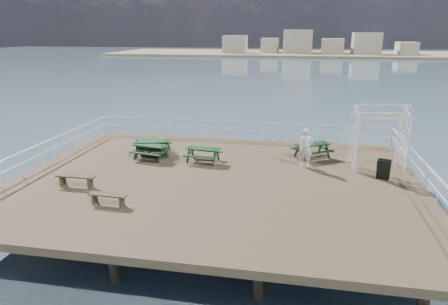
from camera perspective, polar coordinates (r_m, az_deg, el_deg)
ground at (r=18.17m, az=-1.09°, el=-4.06°), size 18.00×14.00×0.30m
sea_backdrop at (r=151.09m, az=14.55°, el=13.87°), size 300.00×300.00×9.20m
railing at (r=20.26m, az=0.17°, el=1.23°), size 17.77×13.76×1.10m
picnic_table_a at (r=22.04m, az=-9.82°, el=1.29°), size 1.72×1.42×0.79m
picnic_table_b at (r=20.99m, az=-10.41°, el=0.55°), size 1.96×1.70×0.84m
picnic_table_c at (r=21.28m, az=12.52°, el=0.70°), size 2.28×2.18×0.87m
picnic_table_d at (r=21.58m, az=-10.29°, el=1.11°), size 2.18×1.94×0.89m
picnic_table_e at (r=20.20m, az=-3.01°, el=0.11°), size 1.81×1.53×0.81m
flat_bench_near at (r=18.16m, az=-20.39°, el=-3.44°), size 1.72×0.42×0.49m
flat_bench_far at (r=15.92m, az=-16.25°, el=-6.07°), size 1.53×0.41×0.44m
trellis_arbor at (r=20.34m, az=21.26°, el=1.62°), size 2.67×1.67×3.13m
sandwich_board at (r=19.12m, az=21.81°, el=-2.32°), size 0.67×0.57×0.93m
person at (r=19.73m, az=11.59°, el=0.65°), size 0.76×0.57×1.88m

